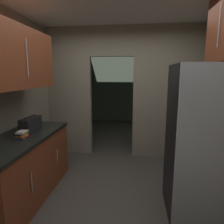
{
  "coord_description": "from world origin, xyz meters",
  "views": [
    {
      "loc": [
        0.32,
        -2.34,
        1.7
      ],
      "look_at": [
        -0.11,
        1.02,
        1.06
      ],
      "focal_mm": 31.88,
      "sensor_mm": 36.0,
      "label": 1
    }
  ],
  "objects": [
    {
      "name": "kitchen_partition",
      "position": [
        0.06,
        1.74,
        1.4
      ],
      "size": [
        3.11,
        0.12,
        2.63
      ],
      "color": "gray",
      "rests_on": "ground"
    },
    {
      "name": "kitchen_overhead_slab",
      "position": [
        0.0,
        0.52,
        2.66
      ],
      "size": [
        3.51,
        7.48,
        0.06
      ],
      "primitive_type": "cube",
      "color": "silver"
    },
    {
      "name": "lower_cabinet_run",
      "position": [
        -1.21,
        0.03,
        0.44
      ],
      "size": [
        0.68,
        1.72,
        0.89
      ],
      "color": "brown",
      "rests_on": "ground"
    },
    {
      "name": "refrigerator",
      "position": [
        1.13,
        0.0,
        0.91
      ],
      "size": [
        0.81,
        0.78,
        1.81
      ],
      "color": "black",
      "rests_on": "ground"
    },
    {
      "name": "boombox",
      "position": [
        -1.19,
        0.26,
        0.99
      ],
      "size": [
        0.16,
        0.39,
        0.24
      ],
      "color": "black",
      "rests_on": "lower_cabinet_run"
    },
    {
      "name": "upper_cabinet_counterside",
      "position": [
        -1.21,
        0.03,
        1.9
      ],
      "size": [
        0.36,
        1.54,
        0.77
      ],
      "color": "brown"
    },
    {
      "name": "adjoining_room_shell",
      "position": [
        0.0,
        3.84,
        1.32
      ],
      "size": [
        3.11,
        3.21,
        2.63
      ],
      "color": "slate",
      "rests_on": "ground"
    },
    {
      "name": "ground",
      "position": [
        0.0,
        0.0,
        0.0
      ],
      "size": [
        20.0,
        20.0,
        0.0
      ],
      "primitive_type": "plane",
      "color": "#47423D"
    },
    {
      "name": "book_stack",
      "position": [
        -1.14,
        -0.07,
        0.94
      ],
      "size": [
        0.15,
        0.16,
        0.1
      ],
      "color": "#2D609E",
      "rests_on": "lower_cabinet_run"
    }
  ]
}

